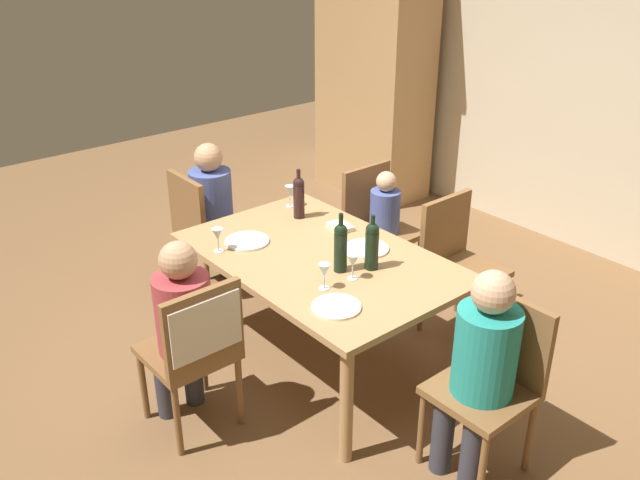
{
  "coord_description": "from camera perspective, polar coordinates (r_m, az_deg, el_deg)",
  "views": [
    {
      "loc": [
        2.75,
        -2.3,
        2.58
      ],
      "look_at": [
        0.0,
        0.0,
        0.83
      ],
      "focal_mm": 38.29,
      "sensor_mm": 36.0,
      "label": 1
    }
  ],
  "objects": [
    {
      "name": "rear_room_partition",
      "position": [
        5.87,
        21.5,
        12.11
      ],
      "size": [
        6.4,
        0.12,
        2.7
      ],
      "primitive_type": "cube",
      "color": "beige",
      "rests_on": "ground_plane"
    },
    {
      "name": "armoire_cabinet",
      "position": [
        6.72,
        4.52,
        13.13
      ],
      "size": [
        1.18,
        0.62,
        2.18
      ],
      "color": "#A87F51",
      "rests_on": "ground_plane"
    },
    {
      "name": "chair_left_end",
      "position": [
        4.98,
        -9.78,
        1.31
      ],
      "size": [
        0.44,
        0.44,
        0.92
      ],
      "color": "brown",
      "rests_on": "ground_plane"
    },
    {
      "name": "wine_glass_near_left",
      "position": [
        4.08,
        -8.55,
        0.4
      ],
      "size": [
        0.07,
        0.07,
        0.15
      ],
      "color": "silver",
      "rests_on": "dining_table"
    },
    {
      "name": "dining_table",
      "position": [
        4.07,
        -0.0,
        -2.26
      ],
      "size": [
        1.67,
        1.08,
        0.73
      ],
      "color": "#A87F51",
      "rests_on": "ground_plane"
    },
    {
      "name": "chair_far_right",
      "position": [
        4.54,
        11.32,
        -1.39
      ],
      "size": [
        0.44,
        0.44,
        0.92
      ],
      "rotation": [
        0.0,
        0.0,
        -1.57
      ],
      "color": "brown",
      "rests_on": "ground_plane"
    },
    {
      "name": "wine_glass_near_right",
      "position": [
        3.63,
        0.35,
        -2.63
      ],
      "size": [
        0.07,
        0.07,
        0.15
      ],
      "color": "silver",
      "rests_on": "dining_table"
    },
    {
      "name": "ground_plane",
      "position": [
        4.42,
        -0.0,
        -9.78
      ],
      "size": [
        10.0,
        10.0,
        0.0
      ],
      "primitive_type": "plane",
      "color": "brown"
    },
    {
      "name": "wine_bottle_short_olive",
      "position": [
        3.8,
        1.73,
        -0.5
      ],
      "size": [
        0.08,
        0.08,
        0.35
      ],
      "color": "black",
      "rests_on": "dining_table"
    },
    {
      "name": "wine_bottle_tall_green",
      "position": [
        3.83,
        4.36,
        -0.37
      ],
      "size": [
        0.08,
        0.08,
        0.33
      ],
      "color": "black",
      "rests_on": "dining_table"
    },
    {
      "name": "wine_glass_far",
      "position": [
        3.73,
        2.76,
        -1.82
      ],
      "size": [
        0.07,
        0.07,
        0.15
      ],
      "color": "silver",
      "rests_on": "dining_table"
    },
    {
      "name": "chair_right_end",
      "position": [
        3.5,
        14.27,
        -10.79
      ],
      "size": [
        0.44,
        0.44,
        0.92
      ],
      "rotation": [
        0.0,
        0.0,
        3.14
      ],
      "color": "brown",
      "rests_on": "ground_plane"
    },
    {
      "name": "dinner_plate_host",
      "position": [
        4.21,
        -6.11,
        -0.1
      ],
      "size": [
        0.27,
        0.27,
        0.01
      ],
      "primitive_type": "cylinder",
      "color": "white",
      "rests_on": "dining_table"
    },
    {
      "name": "person_man_bearded",
      "position": [
        4.99,
        -8.77,
        2.87
      ],
      "size": [
        0.3,
        0.35,
        1.12
      ],
      "color": "#33333D",
      "rests_on": "ground_plane"
    },
    {
      "name": "chair_far_left",
      "position": [
        4.99,
        4.7,
        1.64
      ],
      "size": [
        0.44,
        0.44,
        0.92
      ],
      "rotation": [
        0.0,
        0.0,
        -1.57
      ],
      "color": "brown",
      "rests_on": "ground_plane"
    },
    {
      "name": "person_man_guest",
      "position": [
        3.66,
        -11.46,
        -6.61
      ],
      "size": [
        0.34,
        0.29,
        1.11
      ],
      "rotation": [
        0.0,
        0.0,
        1.57
      ],
      "color": "#33333D",
      "rests_on": "ground_plane"
    },
    {
      "name": "wine_bottle_dark_red",
      "position": [
        4.47,
        -1.78,
        3.69
      ],
      "size": [
        0.07,
        0.07,
        0.34
      ],
      "color": "black",
      "rests_on": "dining_table"
    },
    {
      "name": "chair_near",
      "position": [
        3.57,
        -10.21,
        -8.28
      ],
      "size": [
        0.46,
        0.44,
        0.92
      ],
      "rotation": [
        0.0,
        0.0,
        1.57
      ],
      "color": "brown",
      "rests_on": "ground_plane"
    },
    {
      "name": "wine_glass_centre",
      "position": [
        4.67,
        -2.55,
        4.05
      ],
      "size": [
        0.07,
        0.07,
        0.15
      ],
      "color": "silver",
      "rests_on": "dining_table"
    },
    {
      "name": "folded_napkin",
      "position": [
        4.36,
        1.7,
        1.12
      ],
      "size": [
        0.18,
        0.14,
        0.03
      ],
      "primitive_type": "cube",
      "rotation": [
        0.0,
        0.0,
        -0.16
      ],
      "color": "beige",
      "rests_on": "dining_table"
    },
    {
      "name": "person_child_small",
      "position": [
        4.9,
        5.61,
        1.51
      ],
      "size": [
        0.25,
        0.22,
        0.94
      ],
      "rotation": [
        0.0,
        0.0,
        -1.57
      ],
      "color": "#33333D",
      "rests_on": "ground_plane"
    },
    {
      "name": "handbag",
      "position": [
        4.53,
        15.13,
        -8.09
      ],
      "size": [
        0.17,
        0.3,
        0.22
      ],
      "primitive_type": "cube",
      "rotation": [
        0.0,
        0.0,
        -1.37
      ],
      "color": "brown",
      "rests_on": "ground_plane"
    },
    {
      "name": "dinner_plate_guest_right",
      "position": [
        4.1,
        3.92,
        -0.71
      ],
      "size": [
        0.27,
        0.27,
        0.01
      ],
      "primitive_type": "cylinder",
      "color": "white",
      "rests_on": "dining_table"
    },
    {
      "name": "dinner_plate_guest_left",
      "position": [
        3.51,
        1.37,
        -5.6
      ],
      "size": [
        0.26,
        0.26,
        0.01
      ],
      "primitive_type": "cylinder",
      "color": "white",
      "rests_on": "dining_table"
    },
    {
      "name": "person_woman_host",
      "position": [
        3.35,
        13.31,
        -9.94
      ],
      "size": [
        0.3,
        0.35,
        1.13
      ],
      "rotation": [
        0.0,
        0.0,
        3.14
      ],
      "color": "#33333D",
      "rests_on": "ground_plane"
    }
  ]
}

